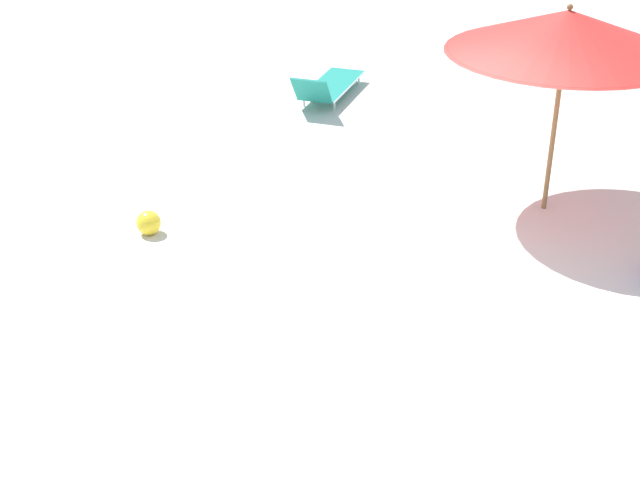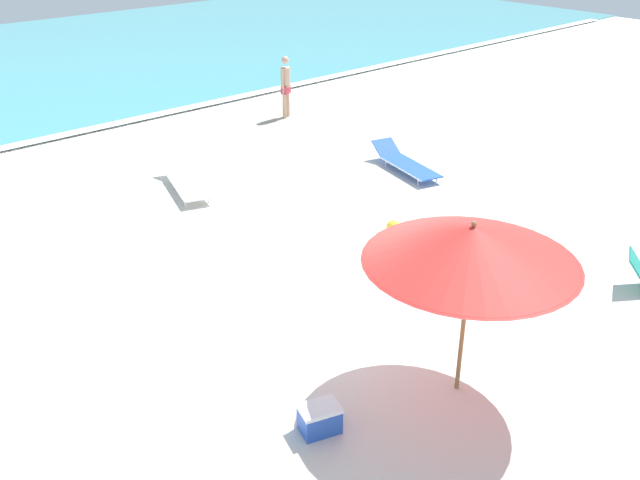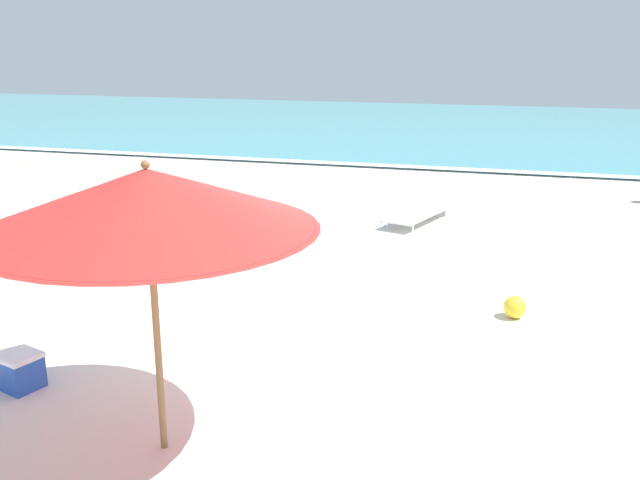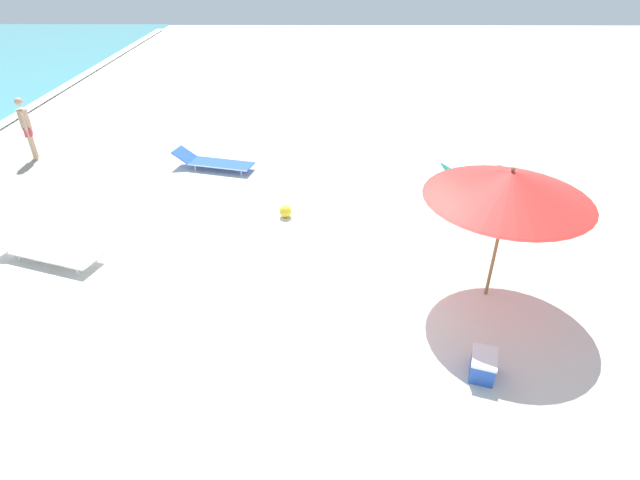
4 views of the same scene
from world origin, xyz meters
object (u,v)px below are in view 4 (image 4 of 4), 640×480
object	(u,v)px
beachgoer_wading_adult	(26,125)
beach_umbrella	(510,185)
beach_ball	(286,211)
sun_lounger_under_umbrella	(214,162)
sun_lounger_near_water_left	(476,175)
cooler_box	(483,365)
sun_lounger_beside_umbrella	(46,250)

from	to	relation	value
beachgoer_wading_adult	beach_umbrella	bearing A→B (deg)	37.88
beachgoer_wading_adult	beach_ball	bearing A→B (deg)	42.31
beach_ball	sun_lounger_under_umbrella	bearing A→B (deg)	38.41
sun_lounger_under_umbrella	beach_ball	xyz separation A→B (m)	(-2.72, -2.16, -0.06)
beach_umbrella	beach_ball	bearing A→B (deg)	53.38
beach_umbrella	sun_lounger_near_water_left	world-z (taller)	beach_umbrella
sun_lounger_under_umbrella	sun_lounger_near_water_left	distance (m)	7.04
sun_lounger_under_umbrella	cooler_box	distance (m)	9.22
sun_lounger_near_water_left	sun_lounger_beside_umbrella	bearing A→B (deg)	84.88
cooler_box	sun_lounger_under_umbrella	bearing A→B (deg)	53.59
sun_lounger_beside_umbrella	cooler_box	xyz separation A→B (m)	(-3.01, -7.85, -0.02)
sun_lounger_beside_umbrella	beach_ball	bearing A→B (deg)	-50.81
beachgoer_wading_adult	cooler_box	bearing A→B (deg)	29.37
beachgoer_wading_adult	beach_ball	xyz separation A→B (m)	(-3.39, -7.43, -0.86)
beachgoer_wading_adult	sun_lounger_beside_umbrella	bearing A→B (deg)	5.27
beachgoer_wading_adult	sun_lounger_under_umbrella	bearing A→B (deg)	59.59
sun_lounger_near_water_left	beach_ball	size ratio (longest dim) A/B	7.46
sun_lounger_near_water_left	beachgoer_wading_adult	world-z (taller)	beachgoer_wading_adult
sun_lounger_beside_umbrella	beach_ball	xyz separation A→B (m)	(1.77, -4.64, -0.06)
beach_umbrella	sun_lounger_beside_umbrella	size ratio (longest dim) A/B	1.15
beach_umbrella	sun_lounger_beside_umbrella	bearing A→B (deg)	82.80
sun_lounger_beside_umbrella	cooler_box	size ratio (longest dim) A/B	4.01
sun_lounger_beside_umbrella	cooler_box	world-z (taller)	sun_lounger_beside_umbrella
cooler_box	beachgoer_wading_adult	bearing A→B (deg)	70.46
sun_lounger_near_water_left	beachgoer_wading_adult	xyz separation A→B (m)	(1.52, 12.26, 0.78)
sun_lounger_under_umbrella	beachgoer_wading_adult	world-z (taller)	beachgoer_wading_adult
beach_umbrella	sun_lounger_beside_umbrella	distance (m)	8.75
sun_lounger_beside_umbrella	sun_lounger_under_umbrella	bearing A→B (deg)	-10.60
beach_umbrella	sun_lounger_beside_umbrella	xyz separation A→B (m)	(1.07, 8.46, -1.96)
beach_ball	cooler_box	xyz separation A→B (m)	(-4.77, -3.21, 0.04)
sun_lounger_near_water_left	cooler_box	bearing A→B (deg)	140.17
sun_lounger_near_water_left	beach_ball	world-z (taller)	sun_lounger_near_water_left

